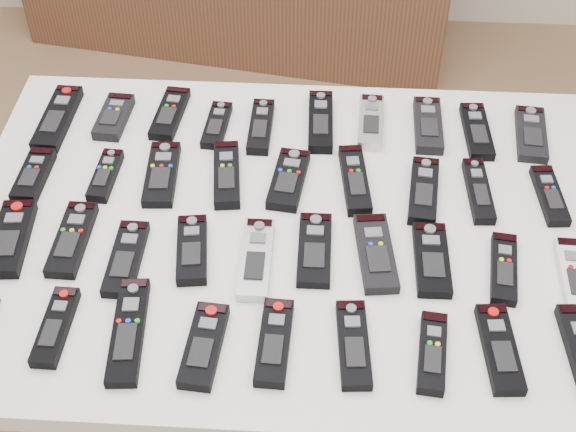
# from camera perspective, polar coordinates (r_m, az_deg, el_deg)

# --- Properties ---
(ground) EXTENTS (4.00, 4.00, 0.00)m
(ground) POSITION_cam_1_polar(r_m,az_deg,el_deg) (2.16, -4.04, -14.81)
(ground) COLOR olive
(ground) RESTS_ON ground
(table) EXTENTS (1.25, 0.88, 0.78)m
(table) POSITION_cam_1_polar(r_m,az_deg,el_deg) (1.56, 0.00, -2.00)
(table) COLOR white
(table) RESTS_ON ground
(remote_0) EXTENTS (0.06, 0.21, 0.02)m
(remote_0) POSITION_cam_1_polar(r_m,az_deg,el_deg) (1.81, -16.07, 6.71)
(remote_0) COLOR black
(remote_0) RESTS_ON table
(remote_1) EXTENTS (0.07, 0.14, 0.02)m
(remote_1) POSITION_cam_1_polar(r_m,az_deg,el_deg) (1.78, -12.28, 6.90)
(remote_1) COLOR black
(remote_1) RESTS_ON table
(remote_2) EXTENTS (0.07, 0.17, 0.02)m
(remote_2) POSITION_cam_1_polar(r_m,az_deg,el_deg) (1.77, -8.40, 7.23)
(remote_2) COLOR black
(remote_2) RESTS_ON table
(remote_3) EXTENTS (0.05, 0.15, 0.02)m
(remote_3) POSITION_cam_1_polar(r_m,az_deg,el_deg) (1.73, -5.09, 6.46)
(remote_3) COLOR black
(remote_3) RESTS_ON table
(remote_4) EXTENTS (0.05, 0.17, 0.02)m
(remote_4) POSITION_cam_1_polar(r_m,az_deg,el_deg) (1.72, -1.95, 6.37)
(remote_4) COLOR black
(remote_4) RESTS_ON table
(remote_5) EXTENTS (0.06, 0.19, 0.02)m
(remote_5) POSITION_cam_1_polar(r_m,az_deg,el_deg) (1.73, 2.33, 6.73)
(remote_5) COLOR black
(remote_5) RESTS_ON table
(remote_6) EXTENTS (0.06, 0.17, 0.02)m
(remote_6) POSITION_cam_1_polar(r_m,az_deg,el_deg) (1.74, 5.92, 6.65)
(remote_6) COLOR #B7B7BC
(remote_6) RESTS_ON table
(remote_7) EXTENTS (0.06, 0.17, 0.02)m
(remote_7) POSITION_cam_1_polar(r_m,az_deg,el_deg) (1.75, 9.93, 6.37)
(remote_7) COLOR black
(remote_7) RESTS_ON table
(remote_8) EXTENTS (0.06, 0.17, 0.02)m
(remote_8) POSITION_cam_1_polar(r_m,az_deg,el_deg) (1.75, 13.28, 5.89)
(remote_8) COLOR black
(remote_8) RESTS_ON table
(remote_9) EXTENTS (0.08, 0.17, 0.02)m
(remote_9) POSITION_cam_1_polar(r_m,az_deg,el_deg) (1.78, 16.91, 5.59)
(remote_9) COLOR black
(remote_9) RESTS_ON table
(remote_10) EXTENTS (0.05, 0.15, 0.02)m
(remote_10) POSITION_cam_1_polar(r_m,az_deg,el_deg) (1.68, -17.64, 2.77)
(remote_10) COLOR black
(remote_10) RESTS_ON table
(remote_11) EXTENTS (0.05, 0.14, 0.02)m
(remote_11) POSITION_cam_1_polar(r_m,az_deg,el_deg) (1.64, -12.86, 2.83)
(remote_11) COLOR black
(remote_11) RESTS_ON table
(remote_12) EXTENTS (0.07, 0.18, 0.02)m
(remote_12) POSITION_cam_1_polar(r_m,az_deg,el_deg) (1.62, -8.96, 2.97)
(remote_12) COLOR black
(remote_12) RESTS_ON table
(remote_13) EXTENTS (0.07, 0.18, 0.02)m
(remote_13) POSITION_cam_1_polar(r_m,az_deg,el_deg) (1.61, -4.38, 2.96)
(remote_13) COLOR black
(remote_13) RESTS_ON table
(remote_14) EXTENTS (0.08, 0.17, 0.02)m
(remote_14) POSITION_cam_1_polar(r_m,az_deg,el_deg) (1.59, 0.04, 2.62)
(remote_14) COLOR black
(remote_14) RESTS_ON table
(remote_15) EXTENTS (0.07, 0.19, 0.02)m
(remote_15) POSITION_cam_1_polar(r_m,az_deg,el_deg) (1.60, 4.77, 2.58)
(remote_15) COLOR black
(remote_15) RESTS_ON table
(remote_16) EXTENTS (0.07, 0.18, 0.02)m
(remote_16) POSITION_cam_1_polar(r_m,az_deg,el_deg) (1.59, 9.62, 1.77)
(remote_16) COLOR black
(remote_16) RESTS_ON table
(remote_17) EXTENTS (0.05, 0.17, 0.02)m
(remote_17) POSITION_cam_1_polar(r_m,az_deg,el_deg) (1.61, 13.40, 1.76)
(remote_17) COLOR black
(remote_17) RESTS_ON table
(remote_18) EXTENTS (0.05, 0.16, 0.02)m
(remote_18) POSITION_cam_1_polar(r_m,az_deg,el_deg) (1.64, 18.11, 1.40)
(remote_18) COLOR black
(remote_18) RESTS_ON table
(remote_19) EXTENTS (0.08, 0.18, 0.02)m
(remote_19) POSITION_cam_1_polar(r_m,az_deg,el_deg) (1.56, -19.09, -1.51)
(remote_19) COLOR black
(remote_19) RESTS_ON table
(remote_20) EXTENTS (0.06, 0.18, 0.02)m
(remote_20) POSITION_cam_1_polar(r_m,az_deg,el_deg) (1.53, -15.10, -1.60)
(remote_20) COLOR black
(remote_20) RESTS_ON table
(remote_21) EXTENTS (0.06, 0.17, 0.02)m
(remote_21) POSITION_cam_1_polar(r_m,az_deg,el_deg) (1.48, -11.45, -2.98)
(remote_21) COLOR black
(remote_21) RESTS_ON table
(remote_22) EXTENTS (0.07, 0.16, 0.02)m
(remote_22) POSITION_cam_1_polar(r_m,az_deg,el_deg) (1.47, -6.84, -2.39)
(remote_22) COLOR black
(remote_22) RESTS_ON table
(remote_23) EXTENTS (0.05, 0.19, 0.02)m
(remote_23) POSITION_cam_1_polar(r_m,az_deg,el_deg) (1.45, -2.29, -3.06)
(remote_23) COLOR #B7B7BC
(remote_23) RESTS_ON table
(remote_24) EXTENTS (0.06, 0.17, 0.02)m
(remote_24) POSITION_cam_1_polar(r_m,az_deg,el_deg) (1.46, 1.90, -2.41)
(remote_24) COLOR black
(remote_24) RESTS_ON table
(remote_25) EXTENTS (0.08, 0.19, 0.02)m
(remote_25) POSITION_cam_1_polar(r_m,az_deg,el_deg) (1.46, 6.26, -2.63)
(remote_25) COLOR black
(remote_25) RESTS_ON table
(remote_26) EXTENTS (0.06, 0.17, 0.02)m
(remote_26) POSITION_cam_1_polar(r_m,az_deg,el_deg) (1.47, 10.18, -3.06)
(remote_26) COLOR black
(remote_26) RESTS_ON table
(remote_27) EXTENTS (0.06, 0.16, 0.02)m
(remote_27) POSITION_cam_1_polar(r_m,az_deg,el_deg) (1.48, 15.10, -3.62)
(remote_27) COLOR black
(remote_27) RESTS_ON table
(remote_28) EXTENTS (0.05, 0.17, 0.02)m
(remote_28) POSITION_cam_1_polar(r_m,az_deg,el_deg) (1.51, 19.65, -4.03)
(remote_28) COLOR silver
(remote_28) RESTS_ON table
(remote_30) EXTENTS (0.05, 0.16, 0.02)m
(remote_30) POSITION_cam_1_polar(r_m,az_deg,el_deg) (1.41, -16.20, -7.57)
(remote_30) COLOR black
(remote_30) RESTS_ON table
(remote_31) EXTENTS (0.07, 0.22, 0.02)m
(remote_31) POSITION_cam_1_polar(r_m,az_deg,el_deg) (1.37, -11.28, -8.02)
(remote_31) COLOR black
(remote_31) RESTS_ON table
(remote_32) EXTENTS (0.07, 0.17, 0.02)m
(remote_32) POSITION_cam_1_polar(r_m,az_deg,el_deg) (1.33, -5.99, -9.15)
(remote_32) COLOR black
(remote_32) RESTS_ON table
(remote_33) EXTENTS (0.06, 0.17, 0.02)m
(remote_33) POSITION_cam_1_polar(r_m,az_deg,el_deg) (1.33, -0.98, -8.96)
(remote_33) COLOR black
(remote_33) RESTS_ON table
(remote_34) EXTENTS (0.06, 0.17, 0.02)m
(remote_34) POSITION_cam_1_polar(r_m,az_deg,el_deg) (1.33, 4.68, -9.08)
(remote_34) COLOR black
(remote_34) RESTS_ON table
(remote_35) EXTENTS (0.06, 0.16, 0.02)m
(remote_35) POSITION_cam_1_polar(r_m,az_deg,el_deg) (1.34, 10.22, -9.55)
(remote_35) COLOR black
(remote_35) RESTS_ON table
(remote_36) EXTENTS (0.06, 0.17, 0.02)m
(remote_36) POSITION_cam_1_polar(r_m,az_deg,el_deg) (1.37, 14.82, -9.10)
(remote_36) COLOR black
(remote_36) RESTS_ON table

